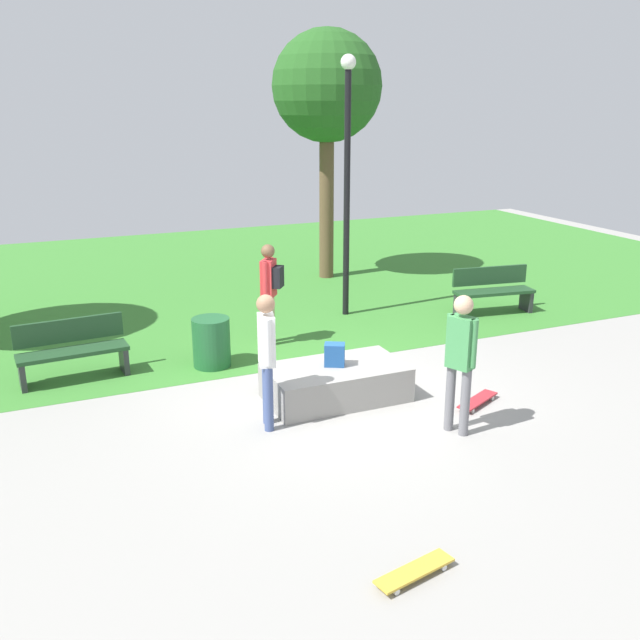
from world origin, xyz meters
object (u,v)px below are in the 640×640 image
Objects in this scene: trash_bin at (211,342)px; tree_broad_elm at (327,89)px; skater_performing_trick at (461,353)px; park_bench_near_path at (493,289)px; concrete_ledge at (336,382)px; skateboard_by_ledge at (478,400)px; pedestrian_with_backpack at (270,285)px; park_bench_far_right at (72,349)px; skater_watching at (267,351)px; skateboard_spare at (415,571)px; backpack_on_ledge at (335,355)px; lamp_post at (347,166)px.

tree_broad_elm is at bearing 49.18° from trash_bin.
park_bench_near_path is (3.64, 4.17, -0.59)m from skater_performing_trick.
trash_bin is (-5.89, -0.66, -0.09)m from park_bench_near_path.
tree_broad_elm is at bearing 114.14° from park_bench_near_path.
skateboard_by_ledge is at bearing -29.34° from concrete_ledge.
skateboard_by_ledge is 4.10m from pedestrian_with_backpack.
tree_broad_elm reaches higher than park_bench_far_right.
skateboard_spare is at bearing -86.70° from skater_watching.
skater_performing_trick is at bearing -41.54° from park_bench_far_right.
skater_watching is at bearing -119.12° from tree_broad_elm.
backpack_on_ledge is 0.40× the size of trash_bin.
lamp_post reaches higher than concrete_ledge.
skater_performing_trick is at bearing -57.99° from concrete_ledge.
park_bench_far_right is (-7.95, -0.36, 0.00)m from park_bench_near_path.
pedestrian_with_backpack is at bearing 91.21° from concrete_ledge.
skater_performing_trick is 5.57m from park_bench_near_path.
concrete_ledge is at bearing -88.79° from pedestrian_with_backpack.
skater_performing_trick is at bearing 49.16° from skateboard_spare.
pedestrian_with_backpack reaches higher than skateboard_by_ledge.
pedestrian_with_backpack is (-1.03, 4.14, -0.01)m from skater_performing_trick.
park_bench_far_right is (-2.36, 6.07, 0.42)m from skateboard_spare.
park_bench_near_path reaches higher than trash_bin.
backpack_on_ledge is at bearing 75.83° from skateboard_spare.
concrete_ledge is 1.99m from skateboard_by_ledge.
trash_bin is at bearing -152.57° from pedestrian_with_backpack.
backpack_on_ledge is 4.68m from lamp_post.
skateboard_spare is at bearing -87.06° from trash_bin.
skateboard_by_ledge is 6.02m from park_bench_far_right.
skater_performing_trick is 9.03m from tree_broad_elm.
skateboard_by_ledge is 8.80m from tree_broad_elm.
skater_watching is at bearing -110.09° from pedestrian_with_backpack.
backpack_on_ledge is 0.07× the size of lamp_post.
skater_performing_trick is 1.10× the size of park_bench_near_path.
skateboard_spare is at bearing -109.82° from tree_broad_elm.
lamp_post reaches higher than pedestrian_with_backpack.
backpack_on_ledge is 4.01m from skateboard_spare.
backpack_on_ledge is 8.07m from tree_broad_elm.
skater_performing_trick is 1.39m from skateboard_by_ledge.
skater_watching is 5.47m from lamp_post.
park_bench_near_path is 1.01× the size of park_bench_far_right.
park_bench_near_path is at bearing 51.14° from skateboard_by_ledge.
trash_bin is at bearing 122.60° from skater_performing_trick.
backpack_on_ledge reaches higher than concrete_ledge.
backpack_on_ledge is at bearing -150.85° from park_bench_near_path.
tree_broad_elm reaches higher than lamp_post.
skateboard_spare is 0.17× the size of lamp_post.
lamp_post reaches higher than skater_watching.
skateboard_spare is at bearing -104.35° from concrete_ledge.
tree_broad_elm is (1.83, 8.22, 3.24)m from skater_performing_trick.
tree_broad_elm is (2.80, 6.67, 4.06)m from concrete_ledge.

